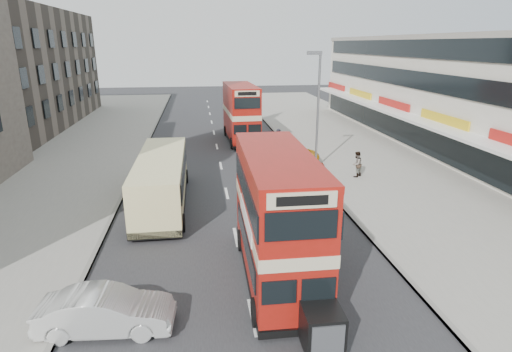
{
  "coord_description": "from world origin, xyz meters",
  "views": [
    {
      "loc": [
        -1.51,
        -9.56,
        8.59
      ],
      "look_at": [
        0.66,
        5.96,
        3.6
      ],
      "focal_mm": 29.28,
      "sensor_mm": 36.0,
      "label": 1
    }
  ],
  "objects_px": {
    "bus_main": "(277,217)",
    "car_right_a": "(293,173)",
    "bus_second": "(241,113)",
    "pedestrian_near": "(357,164)",
    "coach": "(162,179)",
    "car_left_front": "(106,311)",
    "car_right_b": "(289,156)",
    "street_lamp": "(317,102)",
    "cyclist": "(279,148)"
  },
  "relations": [
    {
      "from": "bus_main",
      "to": "car_right_a",
      "type": "relative_size",
      "value": 2.15
    },
    {
      "from": "bus_second",
      "to": "pedestrian_near",
      "type": "bearing_deg",
      "value": 115.38
    },
    {
      "from": "coach",
      "to": "bus_second",
      "type": "bearing_deg",
      "value": 68.75
    },
    {
      "from": "bus_second",
      "to": "car_left_front",
      "type": "bearing_deg",
      "value": 72.98
    },
    {
      "from": "car_right_b",
      "to": "pedestrian_near",
      "type": "bearing_deg",
      "value": 40.81
    },
    {
      "from": "bus_second",
      "to": "car_right_b",
      "type": "height_order",
      "value": "bus_second"
    },
    {
      "from": "street_lamp",
      "to": "bus_second",
      "type": "relative_size",
      "value": 0.91
    },
    {
      "from": "bus_main",
      "to": "pedestrian_near",
      "type": "relative_size",
      "value": 4.99
    },
    {
      "from": "bus_main",
      "to": "pedestrian_near",
      "type": "xyz_separation_m",
      "value": [
        7.49,
        11.35,
        -1.48
      ]
    },
    {
      "from": "coach",
      "to": "car_right_a",
      "type": "distance_m",
      "value": 8.59
    },
    {
      "from": "car_left_front",
      "to": "car_right_b",
      "type": "height_order",
      "value": "car_left_front"
    },
    {
      "from": "bus_second",
      "to": "car_right_a",
      "type": "distance_m",
      "value": 12.69
    },
    {
      "from": "car_right_a",
      "to": "car_left_front",
      "type": "bearing_deg",
      "value": -26.2
    },
    {
      "from": "bus_main",
      "to": "cyclist",
      "type": "xyz_separation_m",
      "value": [
        3.43,
        17.31,
        -1.67
      ]
    },
    {
      "from": "street_lamp",
      "to": "car_right_b",
      "type": "xyz_separation_m",
      "value": [
        -1.43,
        1.77,
        -4.19
      ]
    },
    {
      "from": "street_lamp",
      "to": "coach",
      "type": "height_order",
      "value": "street_lamp"
    },
    {
      "from": "car_right_a",
      "to": "bus_main",
      "type": "bearing_deg",
      "value": -8.47
    },
    {
      "from": "bus_main",
      "to": "car_left_front",
      "type": "distance_m",
      "value": 6.51
    },
    {
      "from": "car_right_b",
      "to": "cyclist",
      "type": "distance_m",
      "value": 1.92
    },
    {
      "from": "bus_second",
      "to": "car_right_a",
      "type": "bearing_deg",
      "value": 97.42
    },
    {
      "from": "coach",
      "to": "car_right_a",
      "type": "relative_size",
      "value": 2.4
    },
    {
      "from": "coach",
      "to": "car_left_front",
      "type": "distance_m",
      "value": 10.76
    },
    {
      "from": "bus_second",
      "to": "coach",
      "type": "relative_size",
      "value": 0.93
    },
    {
      "from": "bus_second",
      "to": "cyclist",
      "type": "distance_m",
      "value": 6.94
    },
    {
      "from": "cyclist",
      "to": "street_lamp",
      "type": "bearing_deg",
      "value": -66.83
    },
    {
      "from": "coach",
      "to": "cyclist",
      "type": "distance_m",
      "value": 12.2
    },
    {
      "from": "coach",
      "to": "car_right_a",
      "type": "xyz_separation_m",
      "value": [
        8.04,
        2.88,
        -0.93
      ]
    },
    {
      "from": "car_right_b",
      "to": "pedestrian_near",
      "type": "xyz_separation_m",
      "value": [
        3.62,
        -4.11,
        0.42
      ]
    },
    {
      "from": "bus_main",
      "to": "coach",
      "type": "distance_m",
      "value": 9.72
    },
    {
      "from": "pedestrian_near",
      "to": "bus_main",
      "type": "bearing_deg",
      "value": 18.49
    },
    {
      "from": "car_right_b",
      "to": "cyclist",
      "type": "xyz_separation_m",
      "value": [
        -0.45,
        1.85,
        0.23
      ]
    },
    {
      "from": "bus_second",
      "to": "pedestrian_near",
      "type": "height_order",
      "value": "bus_second"
    },
    {
      "from": "bus_second",
      "to": "coach",
      "type": "bearing_deg",
      "value": 66.54
    },
    {
      "from": "coach",
      "to": "car_right_b",
      "type": "relative_size",
      "value": 2.27
    },
    {
      "from": "pedestrian_near",
      "to": "street_lamp",
      "type": "bearing_deg",
      "value": -84.97
    },
    {
      "from": "bus_second",
      "to": "cyclist",
      "type": "xyz_separation_m",
      "value": [
        2.29,
        -6.31,
        -1.76
      ]
    },
    {
      "from": "street_lamp",
      "to": "bus_main",
      "type": "bearing_deg",
      "value": -111.18
    },
    {
      "from": "car_left_front",
      "to": "pedestrian_near",
      "type": "distance_m",
      "value": 19.07
    },
    {
      "from": "car_left_front",
      "to": "car_right_b",
      "type": "relative_size",
      "value": 0.97
    },
    {
      "from": "street_lamp",
      "to": "car_right_a",
      "type": "bearing_deg",
      "value": -130.96
    },
    {
      "from": "coach",
      "to": "pedestrian_near",
      "type": "height_order",
      "value": "coach"
    },
    {
      "from": "bus_main",
      "to": "car_right_a",
      "type": "height_order",
      "value": "bus_main"
    },
    {
      "from": "bus_main",
      "to": "car_left_front",
      "type": "height_order",
      "value": "bus_main"
    },
    {
      "from": "car_left_front",
      "to": "pedestrian_near",
      "type": "bearing_deg",
      "value": -39.91
    },
    {
      "from": "cyclist",
      "to": "car_left_front",
      "type": "bearing_deg",
      "value": -119.46
    },
    {
      "from": "bus_main",
      "to": "car_left_front",
      "type": "bearing_deg",
      "value": 22.42
    },
    {
      "from": "bus_second",
      "to": "car_right_a",
      "type": "relative_size",
      "value": 2.23
    },
    {
      "from": "bus_second",
      "to": "car_left_front",
      "type": "height_order",
      "value": "bus_second"
    },
    {
      "from": "car_right_a",
      "to": "pedestrian_near",
      "type": "bearing_deg",
      "value": 98.65
    },
    {
      "from": "car_right_b",
      "to": "pedestrian_near",
      "type": "height_order",
      "value": "pedestrian_near"
    }
  ]
}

